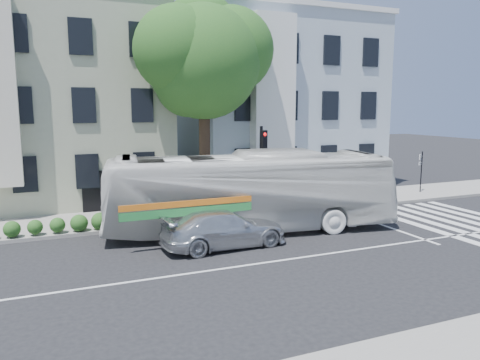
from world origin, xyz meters
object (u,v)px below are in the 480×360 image
traffic_signal (262,159)px  fire_hydrant (364,191)px  bus (251,192)px  sedan (224,229)px

traffic_signal → fire_hydrant: (7.37, 1.77, -2.31)m
bus → traffic_signal: size_ratio=2.81×
bus → fire_hydrant: (8.81, 3.66, -1.18)m
bus → fire_hydrant: bearing=-57.8°
sedan → traffic_signal: 5.37m
sedan → traffic_signal: (3.33, 3.62, 2.15)m
bus → sedan: bus is taller
sedan → fire_hydrant: bearing=-66.2°
sedan → traffic_signal: bearing=-45.5°
sedan → traffic_signal: size_ratio=1.11×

